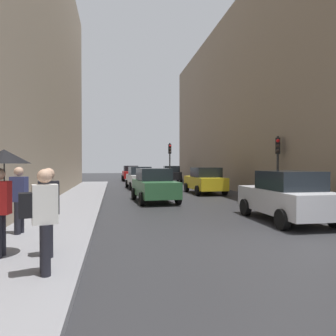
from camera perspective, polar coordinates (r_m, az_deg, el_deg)
The scene contains 15 objects.
ground_plane at distance 8.32m, azimuth 20.51°, elevation -13.28°, with size 120.00×120.00×0.00m, color #28282B.
sidewalk_kerb at distance 13.23m, azimuth -17.89°, elevation -7.65°, with size 2.52×40.00×0.16m, color gray.
building_facade_right at distance 29.34m, azimuth 20.87°, elevation 10.45°, with size 12.00×32.94×13.91m, color gray.
traffic_light_mid_street at distance 17.33m, azimuth 19.32°, elevation 1.99°, with size 0.36×0.45×3.46m.
traffic_light_far_median at distance 27.64m, azimuth 0.34°, elevation 2.10°, with size 0.25×0.43×3.82m.
car_dark_suv at distance 34.15m, azimuth 0.59°, elevation -1.09°, with size 2.26×4.32×1.76m.
car_yellow_taxi at distance 21.19m, azimuth 6.72°, elevation -2.27°, with size 2.11×4.25×1.76m.
car_white_compact at distance 25.35m, azimuth -5.12°, elevation -1.76°, with size 2.23×4.31×1.76m.
car_silver_hatchback at distance 11.72m, azimuth 20.74°, elevation -4.83°, with size 2.03×4.20×1.76m.
car_green_estate at distance 16.60m, azimuth -2.49°, elevation -3.13°, with size 2.27×4.33×1.76m.
car_red_sedan at distance 37.07m, azimuth -6.79°, elevation -0.95°, with size 2.08×4.23×1.76m.
pedestrian_with_umbrella at distance 7.03m, azimuth -27.85°, elevation -0.74°, with size 1.00×1.00×2.14m.
pedestrian_with_black_backpack at distance 5.69m, azimuth -21.92°, elevation -7.91°, with size 0.65×0.43×1.77m.
pedestrian_with_grey_backpack at distance 9.24m, azimuth -25.70°, elevation -4.58°, with size 0.64×0.38×1.77m.
pedestrian_in_dark_coat at distance 6.76m, azimuth -20.87°, elevation -6.79°, with size 0.45×0.36×1.77m.
Camera 1 is at (-4.09, -6.96, 2.02)m, focal length 33.55 mm.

